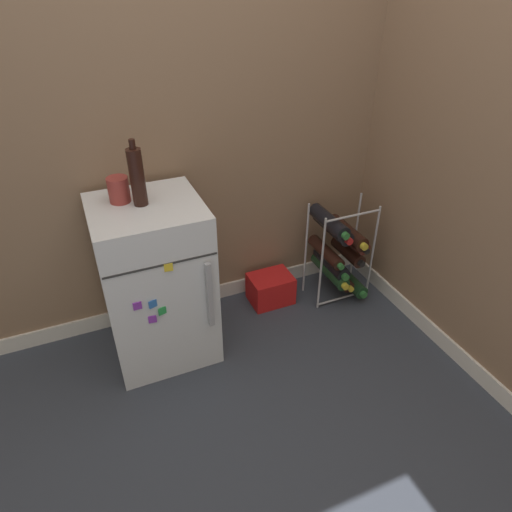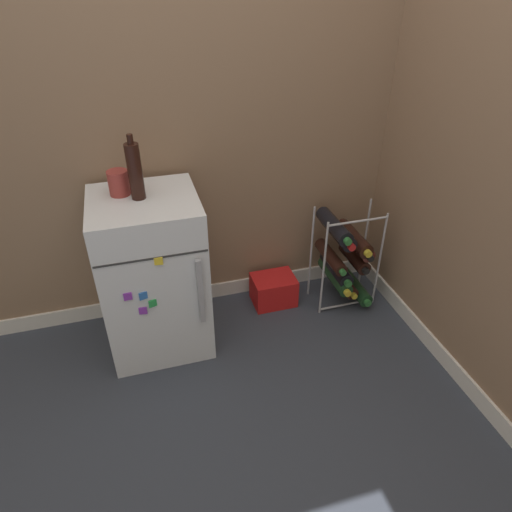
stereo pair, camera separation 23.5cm
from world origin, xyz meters
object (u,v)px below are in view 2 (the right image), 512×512
Objects in this scene: soda_box at (274,290)px; fridge_top_bottle at (135,171)px; fridge_top_cup at (119,183)px; mini_fridge at (154,275)px; wine_rack at (344,256)px.

fridge_top_bottle is at bearing -170.98° from soda_box.
fridge_top_bottle is at bearing -39.25° from fridge_top_cup.
fridge_top_cup reaches higher than mini_fridge.
soda_box is 2.20× the size of fridge_top_cup.
mini_fridge is 3.36× the size of soda_box.
soda_box is 1.08m from fridge_top_cup.
wine_rack is (1.04, 0.04, -0.11)m from mini_fridge.
wine_rack is 1.26m from fridge_top_cup.
fridge_top_cup is at bearing 177.98° from wine_rack.
mini_fridge is 7.38× the size of fridge_top_cup.
soda_box is at bearing 3.40° from fridge_top_cup.
wine_rack is at bearing 2.00° from mini_fridge.
wine_rack is at bearing 1.22° from fridge_top_bottle.
fridge_top_bottle reaches higher than fridge_top_cup.
wine_rack is at bearing -2.02° from fridge_top_cup.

